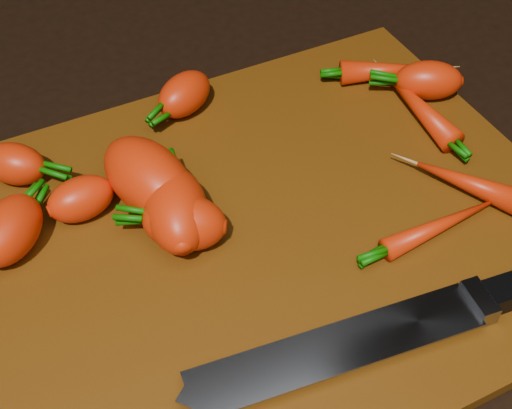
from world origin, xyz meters
name	(u,v)px	position (x,y,z in m)	size (l,w,h in m)	color
ground	(261,241)	(0.00, 0.00, -0.01)	(2.00, 2.00, 0.01)	black
cutting_board	(261,233)	(0.00, 0.00, 0.01)	(0.50, 0.40, 0.01)	#67350A
carrot_0	(10,230)	(-0.18, 0.07, 0.03)	(0.07, 0.04, 0.04)	red
carrot_1	(184,222)	(-0.06, 0.01, 0.03)	(0.07, 0.04, 0.04)	red
carrot_2	(148,178)	(-0.07, 0.07, 0.04)	(0.10, 0.06, 0.06)	red
carrot_3	(176,209)	(-0.06, 0.03, 0.04)	(0.08, 0.05, 0.05)	red
carrot_4	(184,94)	(0.00, 0.17, 0.03)	(0.06, 0.04, 0.04)	red
carrot_5	(81,199)	(-0.12, 0.08, 0.03)	(0.06, 0.04, 0.04)	red
carrot_6	(429,80)	(0.22, 0.08, 0.03)	(0.06, 0.04, 0.04)	red
carrot_7	(418,106)	(0.19, 0.06, 0.02)	(0.11, 0.02, 0.02)	red
carrot_8	(440,225)	(0.12, -0.07, 0.02)	(0.11, 0.02, 0.02)	red
carrot_9	(471,184)	(0.17, -0.04, 0.02)	(0.09, 0.02, 0.02)	red
carrot_10	(15,164)	(-0.16, 0.14, 0.03)	(0.06, 0.04, 0.04)	red
carrot_11	(388,70)	(0.20, 0.12, 0.02)	(0.09, 0.02, 0.02)	red
knife	(365,339)	(0.01, -0.13, 0.02)	(0.35, 0.07, 0.02)	gray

